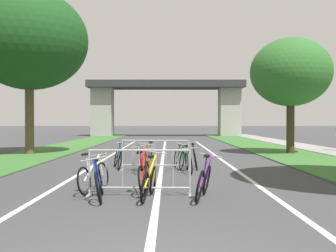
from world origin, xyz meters
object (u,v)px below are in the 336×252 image
crowd_barrier_nearest (140,173)px  bicycle_yellow_2 (150,182)px  tree_right_cypress_far (291,73)px  bicycle_orange_6 (147,158)px  bicycle_white_3 (94,176)px  bicycle_silver_8 (141,161)px  bicycle_green_0 (189,162)px  bicycle_red_4 (145,176)px  crowd_barrier_second (155,155)px  bicycle_purple_1 (204,181)px  bicycle_green_10 (179,158)px  bicycle_teal_9 (119,158)px  tree_left_oak_mid (30,41)px  bicycle_blue_5 (99,182)px  bicycle_black_7 (195,158)px

crowd_barrier_nearest → bicycle_yellow_2: size_ratio=1.36×
tree_right_cypress_far → bicycle_orange_6: tree_right_cypress_far is taller
bicycle_white_3 → bicycle_silver_8: (0.88, 3.56, 0.01)m
bicycle_green_0 → bicycle_orange_6: bearing=-36.3°
bicycle_red_4 → crowd_barrier_second: bearing=94.1°
tree_right_cypress_far → bicycle_purple_1: (-5.56, -11.72, -3.84)m
crowd_barrier_second → bicycle_green_10: (0.84, 0.59, -0.14)m
tree_right_cypress_far → crowd_barrier_second: bearing=-135.2°
bicycle_orange_6 → bicycle_green_0: bearing=156.4°
bicycle_white_3 → bicycle_teal_9: bearing=103.8°
tree_left_oak_mid → bicycle_green_10: (7.50, -5.96, -5.45)m
bicycle_white_3 → crowd_barrier_second: bearing=85.7°
bicycle_blue_5 → bicycle_teal_9: bearing=-95.0°
tree_right_cypress_far → bicycle_yellow_2: (-6.74, -11.69, -3.84)m
bicycle_white_3 → bicycle_blue_5: bearing=-58.5°
bicycle_purple_1 → bicycle_teal_9: (-2.56, 5.53, -0.00)m
tree_left_oak_mid → bicycle_silver_8: tree_left_oak_mid is taller
bicycle_purple_1 → bicycle_green_10: size_ratio=0.95×
tree_left_oak_mid → crowd_barrier_second: tree_left_oak_mid is taller
bicycle_green_0 → bicycle_blue_5: (-2.18, -4.49, 0.01)m
bicycle_green_0 → bicycle_green_10: 1.14m
tree_right_cypress_far → bicycle_green_0: size_ratio=3.72×
bicycle_green_0 → bicycle_red_4: 3.89m
bicycle_green_0 → bicycle_orange_6: size_ratio=0.92×
bicycle_black_7 → bicycle_teal_9: bearing=-178.8°
bicycle_orange_6 → bicycle_green_10: bicycle_orange_6 is taller
tree_right_cypress_far → bicycle_blue_5: (-7.83, -11.72, -3.85)m
bicycle_white_3 → bicycle_green_10: 5.17m
bicycle_silver_8 → tree_left_oak_mid: bearing=-53.6°
bicycle_purple_1 → bicycle_black_7: (0.19, 5.49, -0.01)m
crowd_barrier_nearest → bicycle_white_3: (-1.14, 0.49, -0.15)m
bicycle_green_0 → bicycle_teal_9: bicycle_teal_9 is taller
bicycle_purple_1 → bicycle_teal_9: 6.09m
bicycle_blue_5 → bicycle_black_7: bicycle_blue_5 is taller
bicycle_yellow_2 → bicycle_blue_5: (-1.10, -0.03, -0.01)m
crowd_barrier_second → bicycle_orange_6: size_ratio=1.35×
crowd_barrier_nearest → bicycle_red_4: crowd_barrier_nearest is taller
bicycle_purple_1 → bicycle_green_10: (-0.38, 5.58, -0.01)m
bicycle_orange_6 → bicycle_silver_8: size_ratio=1.00×
bicycle_black_7 → crowd_barrier_second: bearing=-158.5°
tree_left_oak_mid → bicycle_silver_8: (6.20, -7.09, -5.45)m
bicycle_white_3 → bicycle_black_7: size_ratio=1.04×
tree_left_oak_mid → tree_right_cypress_far: size_ratio=1.40×
bicycle_green_0 → crowd_barrier_nearest: bearing=67.4°
bicycle_green_0 → bicycle_teal_9: size_ratio=0.94×
bicycle_green_0 → bicycle_green_10: bearing=-80.3°
bicycle_purple_1 → bicycle_orange_6: (-1.52, 5.36, -0.01)m
bicycle_blue_5 → bicycle_orange_6: bicycle_blue_5 is taller
bicycle_black_7 → bicycle_purple_1: bearing=-90.0°
tree_left_oak_mid → bicycle_orange_6: tree_left_oak_mid is taller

